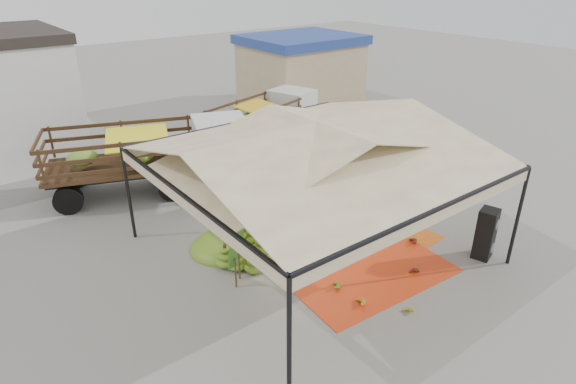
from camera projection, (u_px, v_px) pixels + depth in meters
ground at (313, 249)px, 14.60m from camera, size 90.00×90.00×0.00m
canopy_tent at (316, 147)px, 13.18m from camera, size 8.10×8.10×4.00m
building_tan at (301, 70)px, 28.50m from camera, size 6.30×5.30×4.10m
tarp_left at (351, 260)px, 14.08m from camera, size 4.89×4.69×0.01m
tarp_right at (360, 234)px, 15.43m from camera, size 3.97×4.14×0.01m
banana_heap at (273, 221)px, 15.05m from camera, size 6.05×5.32×1.13m
hand_yellow_a at (358, 301)px, 12.19m from camera, size 0.60×0.56×0.22m
hand_yellow_b at (408, 311)px, 11.89m from camera, size 0.48×0.45×0.17m
hand_red_a at (411, 240)px, 14.87m from camera, size 0.61×0.58×0.22m
hand_red_b at (414, 271)px, 13.40m from camera, size 0.49×0.47×0.17m
hand_green at (333, 284)px, 12.83m from camera, size 0.61×0.60×0.22m
hanging_bunches at (397, 164)px, 13.88m from camera, size 4.74×0.24×0.20m
speaker_stack at (486, 234)px, 13.91m from camera, size 0.68×0.63×1.55m
banana_leaves at (236, 284)px, 13.01m from camera, size 0.96×1.36×3.70m
vendor at (218, 188)px, 16.25m from camera, size 0.85×0.71×1.97m
truck_left at (158, 151)px, 17.83m from camera, size 7.73×4.90×2.51m
truck_right at (268, 115)px, 22.97m from camera, size 6.44×3.72×2.10m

